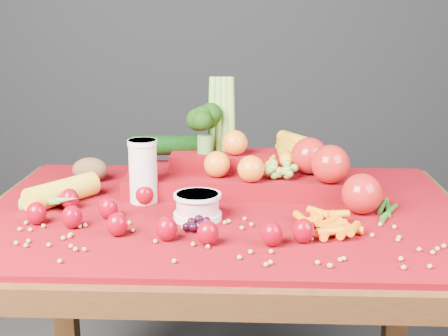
{
  "coord_description": "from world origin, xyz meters",
  "views": [
    {
      "loc": [
        0.06,
        -1.32,
        1.2
      ],
      "look_at": [
        0.0,
        0.02,
        0.85
      ],
      "focal_mm": 50.0,
      "sensor_mm": 36.0,
      "label": 1
    }
  ],
  "objects_px": {
    "milk_glass": "(143,169)",
    "table": "(224,253)",
    "yogurt_bowl": "(198,205)",
    "produce_mound": "(249,166)"
  },
  "relations": [
    {
      "from": "table",
      "to": "produce_mound",
      "type": "relative_size",
      "value": 1.85
    },
    {
      "from": "milk_glass",
      "to": "yogurt_bowl",
      "type": "relative_size",
      "value": 1.42
    },
    {
      "from": "yogurt_bowl",
      "to": "produce_mound",
      "type": "relative_size",
      "value": 0.17
    },
    {
      "from": "yogurt_bowl",
      "to": "produce_mound",
      "type": "distance_m",
      "value": 0.25
    },
    {
      "from": "table",
      "to": "produce_mound",
      "type": "xyz_separation_m",
      "value": [
        0.06,
        0.15,
        0.17
      ]
    },
    {
      "from": "table",
      "to": "yogurt_bowl",
      "type": "distance_m",
      "value": 0.16
    },
    {
      "from": "milk_glass",
      "to": "table",
      "type": "bearing_deg",
      "value": -12.97
    },
    {
      "from": "milk_glass",
      "to": "yogurt_bowl",
      "type": "bearing_deg",
      "value": -40.76
    },
    {
      "from": "yogurt_bowl",
      "to": "table",
      "type": "bearing_deg",
      "value": 54.42
    },
    {
      "from": "table",
      "to": "yogurt_bowl",
      "type": "height_order",
      "value": "yogurt_bowl"
    }
  ]
}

